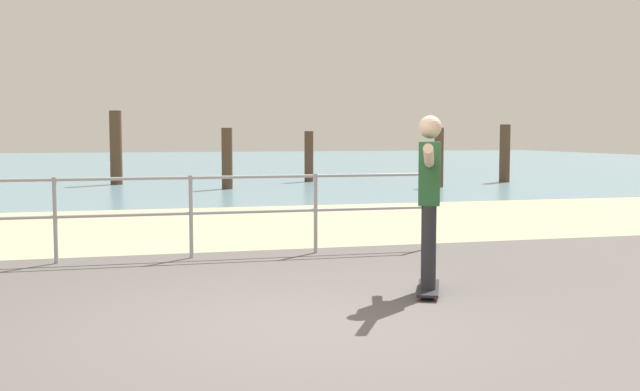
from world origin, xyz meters
The scene contains 11 objects.
ground_plane centered at (0.00, -1.00, 0.00)m, with size 24.00×10.00×0.04m, color #514C49.
beach_strip centered at (0.00, 7.00, 0.00)m, with size 24.00×6.00×0.04m, color tan.
sea_surface centered at (0.00, 35.00, 0.00)m, with size 72.00×50.00×0.04m, color slate.
railing_fence centered at (-2.03, 3.60, 0.70)m, with size 9.62×0.05×1.05m.
skateboard centered at (1.58, 0.89, 0.07)m, with size 0.51×0.81×0.08m.
skateboarder centered at (1.58, 0.89, 1.02)m, with size 0.68×1.36×1.65m.
groyne_post_2 centered at (-1.38, 18.11, 1.13)m, with size 0.37×0.37×2.27m, color #513826.
groyne_post_3 centered at (1.63, 15.37, 0.87)m, with size 0.30×0.30×1.73m, color #513826.
groyne_post_4 centered at (4.64, 17.97, 0.82)m, with size 0.29×0.29×1.65m, color #513826.
groyne_post_5 centered at (7.66, 14.50, 0.87)m, with size 0.27×0.27×1.74m, color #513826.
groyne_post_6 centered at (10.67, 16.17, 0.93)m, with size 0.34×0.34×1.86m, color #513826.
Camera 1 is at (-1.28, -5.84, 1.56)m, focal length 42.62 mm.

